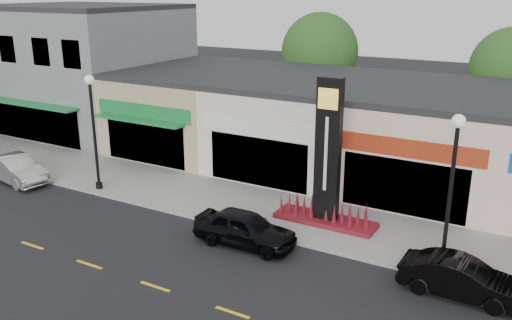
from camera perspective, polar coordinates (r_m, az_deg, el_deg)
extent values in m
plane|color=black|center=(20.65, -5.17, -9.41)|extent=(120.00, 120.00, 0.00)
cube|color=gray|center=(23.97, 0.75, -5.15)|extent=(52.00, 4.30, 0.15)
cube|color=gray|center=(22.19, -2.08, -7.11)|extent=(52.00, 0.20, 0.15)
cube|color=slate|center=(39.39, -17.65, 9.07)|extent=(12.00, 10.00, 8.00)
cube|color=#262628|center=(39.03, -18.24, 15.08)|extent=(12.00, 10.00, 0.30)
cube|color=black|center=(36.72, -22.87, 3.77)|extent=(9.00, 0.10, 2.40)
cube|color=#1B7C3A|center=(36.17, -23.74, 5.59)|extent=(9.50, 1.00, 0.14)
cube|color=black|center=(36.82, -24.68, 10.57)|extent=(1.40, 0.10, 1.60)
cube|color=black|center=(34.45, -21.67, 10.54)|extent=(1.40, 0.10, 1.60)
cube|color=black|center=(32.55, -18.83, 10.49)|extent=(1.40, 0.10, 1.60)
cube|color=tan|center=(33.46, -6.10, 5.32)|extent=(7.00, 10.00, 4.50)
cube|color=#262628|center=(33.03, -6.23, 9.39)|extent=(7.00, 10.00, 0.30)
cube|color=black|center=(29.91, -11.55, 1.88)|extent=(5.25, 0.10, 2.40)
cube|color=#1B7C3A|center=(29.50, -11.75, 5.06)|extent=(6.30, 0.12, 0.80)
cube|color=#1B7C3A|center=(29.26, -12.28, 4.11)|extent=(5.60, 0.90, 0.12)
cube|color=silver|center=(30.01, 4.88, 3.91)|extent=(7.00, 10.00, 4.50)
cube|color=#262628|center=(29.52, 5.00, 8.44)|extent=(7.00, 10.00, 0.30)
cube|color=black|center=(25.99, 0.22, -0.17)|extent=(5.25, 0.10, 2.40)
cube|color=silver|center=(25.52, 0.22, 3.46)|extent=(6.30, 0.12, 0.80)
cube|color=beige|center=(27.92, 18.02, 2.03)|extent=(7.00, 10.00, 4.50)
cube|color=#262628|center=(27.40, 18.50, 6.86)|extent=(7.00, 10.00, 0.30)
cube|color=black|center=(23.55, 15.24, -2.76)|extent=(5.25, 0.10, 2.40)
cube|color=#A33015|center=(23.02, 15.58, 1.20)|extent=(6.30, 0.12, 0.80)
cylinder|color=#382619|center=(38.28, 6.53, 5.86)|extent=(0.36, 0.36, 3.15)
sphere|color=#1B4916|center=(37.70, 6.73, 11.30)|extent=(5.20, 5.20, 5.20)
cylinder|color=#382619|center=(35.48, 24.62, 3.25)|extent=(0.36, 0.36, 2.97)
sphere|color=#1B4916|center=(34.88, 25.34, 8.66)|extent=(4.80, 4.80, 4.80)
cylinder|color=black|center=(27.14, -16.18, -2.57)|extent=(0.32, 0.32, 0.30)
cylinder|color=black|center=(26.40, -16.64, 2.52)|extent=(0.14, 0.14, 5.00)
sphere|color=silver|center=(25.87, -17.15, 8.08)|extent=(0.44, 0.44, 0.44)
cylinder|color=black|center=(19.90, 18.95, -10.53)|extent=(0.32, 0.32, 0.30)
cylinder|color=black|center=(18.88, 19.71, -3.81)|extent=(0.14, 0.14, 5.00)
sphere|color=silver|center=(18.14, 20.55, 3.86)|extent=(0.44, 0.44, 0.44)
cube|color=maroon|center=(22.59, 7.28, -6.29)|extent=(4.20, 1.30, 0.20)
cube|color=black|center=(21.58, 7.58, 0.76)|extent=(1.00, 0.40, 6.00)
cube|color=yellow|center=(20.85, 7.60, 6.39)|extent=(0.80, 0.05, 0.80)
cube|color=silver|center=(21.39, 7.36, 0.61)|extent=(0.12, 0.04, 3.00)
imported|color=#B8B8B8|center=(29.75, -23.98, -0.88)|extent=(2.07, 4.29, 1.35)
imported|color=black|center=(20.66, -1.18, -7.21)|extent=(1.70, 4.04, 1.36)
imported|color=black|center=(18.67, 20.80, -11.56)|extent=(1.41, 3.85, 1.26)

